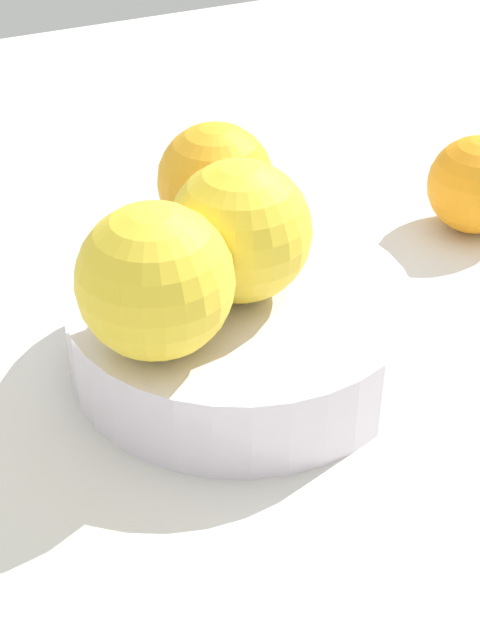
% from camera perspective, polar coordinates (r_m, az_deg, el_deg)
% --- Properties ---
extents(ground_plane, '(1.10, 1.10, 0.02)m').
position_cam_1_polar(ground_plane, '(0.50, 0.00, -3.37)').
color(ground_plane, silver).
extents(fruit_bowl, '(0.18, 0.18, 0.04)m').
position_cam_1_polar(fruit_bowl, '(0.48, 0.00, -0.53)').
color(fruit_bowl, silver).
rests_on(fruit_bowl, ground_plane).
extents(orange_in_bowl_0, '(0.07, 0.07, 0.07)m').
position_cam_1_polar(orange_in_bowl_0, '(0.41, -5.21, 2.37)').
color(orange_in_bowl_0, yellow).
rests_on(orange_in_bowl_0, fruit_bowl).
extents(orange_in_bowl_1, '(0.06, 0.06, 0.06)m').
position_cam_1_polar(orange_in_bowl_1, '(0.50, -1.50, 8.48)').
color(orange_in_bowl_1, '#F9A823').
rests_on(orange_in_bowl_1, fruit_bowl).
extents(orange_in_bowl_2, '(0.07, 0.07, 0.07)m').
position_cam_1_polar(orange_in_bowl_2, '(0.45, 0.08, 5.54)').
color(orange_in_bowl_2, yellow).
rests_on(orange_in_bowl_2, fruit_bowl).
extents(orange_loose_0, '(0.06, 0.06, 0.06)m').
position_cam_1_polar(orange_loose_0, '(0.61, 14.24, 8.02)').
color(orange_loose_0, orange).
rests_on(orange_loose_0, ground_plane).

